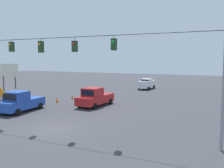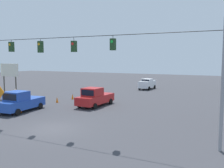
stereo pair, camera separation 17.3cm
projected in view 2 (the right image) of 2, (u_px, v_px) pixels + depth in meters
The scene contains 12 objects.
ground_plane at pixel (53, 129), 19.15m from camera, with size 140.00×140.00×0.00m, color #3D3D42.
overhead_signal_span at pixel (57, 65), 19.24m from camera, with size 23.71×0.38×7.69m.
sedan_white_withflow_deep at pixel (147, 84), 44.05m from camera, with size 2.14×4.40×1.83m.
pickup_truck_blue_parked_shoulder at pixel (20, 102), 25.33m from camera, with size 2.59×5.33×2.12m.
pickup_truck_red_withflow_mid at pixel (95, 97), 28.31m from camera, with size 2.46×5.38×2.12m.
traffic_cone_nearest at pixel (20, 109), 24.97m from camera, with size 0.31×0.31×0.72m, color orange.
traffic_cone_second at pixel (40, 104), 27.72m from camera, with size 0.31×0.31×0.72m, color orange.
traffic_cone_third at pixel (57, 100), 30.54m from camera, with size 0.31×0.31×0.72m, color orange.
traffic_cone_fourth at pixel (73, 97), 33.02m from camera, with size 0.31×0.31×0.72m, color orange.
roadside_billboard at pixel (10, 73), 33.36m from camera, with size 3.14×0.16×4.70m.
work_zone_sign at pixel (0, 94), 23.76m from camera, with size 1.27×0.06×2.84m.
pedestrian at pixel (16, 96), 29.53m from camera, with size 0.40×0.28×1.80m.
Camera 2 is at (-12.30, 14.80, 5.36)m, focal length 40.00 mm.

